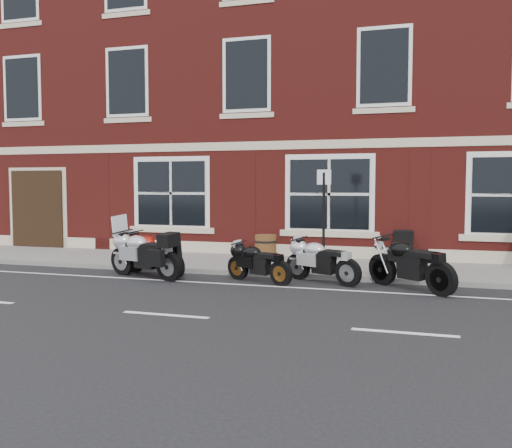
% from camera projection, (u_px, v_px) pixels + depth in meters
% --- Properties ---
extents(ground, '(80.00, 80.00, 0.00)m').
position_uv_depth(ground, '(226.00, 286.00, 12.70)').
color(ground, black).
rests_on(ground, ground).
extents(sidewalk, '(30.00, 3.00, 0.12)m').
position_uv_depth(sidewalk, '(264.00, 265.00, 15.55)').
color(sidewalk, slate).
rests_on(sidewalk, ground).
extents(kerb, '(30.00, 0.16, 0.12)m').
position_uv_depth(kerb, '(246.00, 273.00, 14.04)').
color(kerb, slate).
rests_on(kerb, ground).
extents(pub_building, '(24.00, 12.00, 12.00)m').
position_uv_depth(pub_building, '(319.00, 88.00, 22.28)').
color(pub_building, maroon).
rests_on(pub_building, ground).
extents(moto_touring_silver, '(2.22, 0.88, 1.50)m').
position_uv_depth(moto_touring_silver, '(144.00, 252.00, 13.74)').
color(moto_touring_silver, black).
rests_on(moto_touring_silver, ground).
extents(moto_sport_red, '(2.06, 0.98, 0.98)m').
position_uv_depth(moto_sport_red, '(153.00, 253.00, 14.10)').
color(moto_sport_red, black).
rests_on(moto_sport_red, ground).
extents(moto_sport_black, '(1.75, 0.83, 0.83)m').
position_uv_depth(moto_sport_black, '(258.00, 262.00, 13.08)').
color(moto_sport_black, black).
rests_on(moto_sport_black, ground).
extents(moto_sport_silver, '(1.90, 1.02, 0.92)m').
position_uv_depth(moto_sport_silver, '(322.00, 260.00, 13.05)').
color(moto_sport_silver, black).
rests_on(moto_sport_silver, ground).
extents(moto_naked_black, '(1.89, 1.57, 1.04)m').
position_uv_depth(moto_naked_black, '(410.00, 262.00, 12.14)').
color(moto_naked_black, black).
rests_on(moto_naked_black, ground).
extents(a_board_sign, '(0.61, 0.49, 0.88)m').
position_uv_depth(a_board_sign, '(403.00, 246.00, 15.56)').
color(a_board_sign, black).
rests_on(a_board_sign, sidewalk).
extents(barrel_planter, '(0.64, 0.64, 0.71)m').
position_uv_depth(barrel_planter, '(266.00, 247.00, 16.07)').
color(barrel_planter, '#4A3713').
rests_on(barrel_planter, sidewalk).
extents(parking_sign, '(0.35, 0.10, 2.48)m').
position_uv_depth(parking_sign, '(324.00, 214.00, 13.50)').
color(parking_sign, black).
rests_on(parking_sign, sidewalk).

